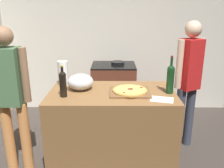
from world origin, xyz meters
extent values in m
cube|color=#3F3833|center=(0.00, 1.21, -0.01)|extent=(4.13, 3.03, 0.02)
cube|color=silver|center=(0.00, 2.48, 1.30)|extent=(4.13, 0.10, 2.60)
cube|color=olive|center=(0.04, 0.72, 0.46)|extent=(1.29, 0.73, 0.92)
cube|color=brown|center=(0.22, 0.68, 0.93)|extent=(0.40, 0.32, 0.02)
cylinder|color=tan|center=(0.22, 0.68, 0.95)|extent=(0.35, 0.35, 0.02)
cylinder|color=#EAC660|center=(0.22, 0.68, 0.96)|extent=(0.30, 0.30, 0.00)
cylinder|color=maroon|center=(0.34, 0.72, 0.96)|extent=(0.03, 0.03, 0.01)
cylinder|color=maroon|center=(0.21, 0.68, 0.96)|extent=(0.03, 0.03, 0.01)
cylinder|color=maroon|center=(0.22, 0.68, 0.96)|extent=(0.02, 0.02, 0.01)
cylinder|color=maroon|center=(0.16, 0.58, 0.96)|extent=(0.02, 0.02, 0.01)
cylinder|color=maroon|center=(0.23, 0.67, 0.96)|extent=(0.02, 0.02, 0.01)
cylinder|color=maroon|center=(0.24, 0.68, 0.96)|extent=(0.03, 0.03, 0.01)
cylinder|color=#B2B2B7|center=(-0.29, 0.79, 0.92)|extent=(0.11, 0.11, 0.01)
ellipsoid|color=silver|center=(-0.29, 0.79, 1.00)|extent=(0.27, 0.27, 0.16)
cylinder|color=white|center=(-0.50, 0.94, 1.05)|extent=(0.11, 0.11, 0.27)
cylinder|color=#997551|center=(-0.50, 0.94, 1.06)|extent=(0.03, 0.03, 0.27)
cylinder|color=#143819|center=(0.62, 0.68, 1.04)|extent=(0.07, 0.07, 0.25)
sphere|color=#143819|center=(0.62, 0.68, 1.17)|extent=(0.07, 0.07, 0.07)
cylinder|color=#143819|center=(0.62, 0.68, 1.24)|extent=(0.02, 0.02, 0.10)
cylinder|color=maroon|center=(0.62, 0.68, 1.29)|extent=(0.03, 0.03, 0.01)
cylinder|color=black|center=(-0.43, 0.58, 1.03)|extent=(0.07, 0.07, 0.21)
sphere|color=black|center=(-0.43, 0.58, 1.13)|extent=(0.07, 0.07, 0.07)
cylinder|color=black|center=(-0.43, 0.58, 1.19)|extent=(0.02, 0.02, 0.06)
cylinder|color=gold|center=(-0.43, 0.58, 1.22)|extent=(0.03, 0.03, 0.01)
cube|color=white|center=(0.51, 0.50, 0.92)|extent=(0.24, 0.20, 0.00)
cube|color=brown|center=(0.06, 2.08, 0.43)|extent=(0.68, 0.56, 0.86)
cube|color=black|center=(0.06, 2.08, 0.87)|extent=(0.68, 0.56, 0.02)
cylinder|color=silver|center=(-0.21, 1.78, 0.67)|extent=(0.04, 0.02, 0.04)
cylinder|color=silver|center=(-0.08, 1.78, 0.67)|extent=(0.04, 0.02, 0.04)
cylinder|color=silver|center=(0.06, 1.78, 0.67)|extent=(0.04, 0.02, 0.04)
cylinder|color=silver|center=(0.19, 1.78, 0.67)|extent=(0.04, 0.02, 0.04)
cylinder|color=silver|center=(0.33, 1.78, 0.67)|extent=(0.04, 0.02, 0.04)
cylinder|color=black|center=(0.12, 2.13, 0.90)|extent=(0.21, 0.21, 0.04)
cylinder|color=#D88C4C|center=(-1.09, 0.71, 0.39)|extent=(0.11, 0.11, 0.78)
cylinder|color=#D88C4C|center=(-0.90, 0.71, 0.39)|extent=(0.11, 0.11, 0.78)
cube|color=#4C724C|center=(-0.99, 0.71, 1.08)|extent=(0.24, 0.20, 0.59)
cylinder|color=#936B4C|center=(-0.83, 0.71, 1.09)|extent=(0.08, 0.08, 0.56)
sphere|color=#936B4C|center=(-0.99, 0.71, 1.48)|extent=(0.19, 0.19, 0.19)
cylinder|color=#383D4C|center=(1.03, 1.23, 0.40)|extent=(0.11, 0.11, 0.80)
cylinder|color=#383D4C|center=(0.89, 1.15, 0.40)|extent=(0.11, 0.11, 0.80)
cube|color=red|center=(0.96, 1.19, 1.10)|extent=(0.30, 0.28, 0.60)
cylinder|color=beige|center=(1.10, 1.26, 1.11)|extent=(0.08, 0.08, 0.57)
cylinder|color=beige|center=(0.82, 1.12, 1.11)|extent=(0.08, 0.08, 0.57)
sphere|color=beige|center=(0.96, 1.19, 1.50)|extent=(0.19, 0.19, 0.19)
camera|label=1|loc=(0.05, -1.58, 1.75)|focal=38.41mm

